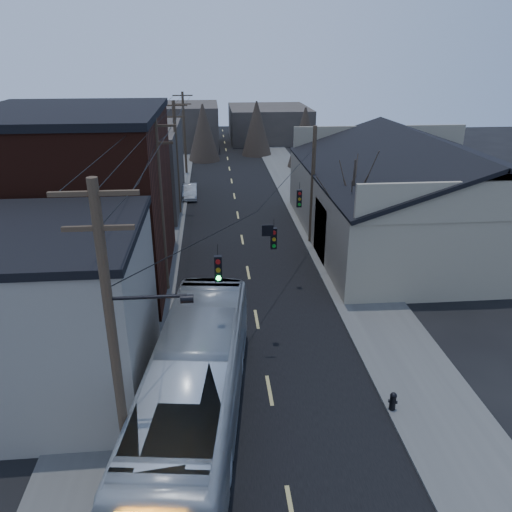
{
  "coord_description": "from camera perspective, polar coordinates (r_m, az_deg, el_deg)",
  "views": [
    {
      "loc": [
        -2.11,
        -9.12,
        13.38
      ],
      "look_at": [
        0.11,
        15.59,
        3.0
      ],
      "focal_mm": 35.0,
      "sensor_mm": 36.0,
      "label": 1
    }
  ],
  "objects": [
    {
      "name": "road_surface",
      "position": [
        41.4,
        -1.94,
        3.84
      ],
      "size": [
        9.0,
        110.0,
        0.02
      ],
      "primitive_type": "cube",
      "color": "black",
      "rests_on": "ground"
    },
    {
      "name": "sidewalk_left",
      "position": [
        41.56,
        -10.94,
        3.58
      ],
      "size": [
        4.0,
        110.0,
        0.12
      ],
      "primitive_type": "cube",
      "color": "#474744",
      "rests_on": "ground"
    },
    {
      "name": "sidewalk_right",
      "position": [
        42.21,
        6.92,
        4.14
      ],
      "size": [
        4.0,
        110.0,
        0.12
      ],
      "primitive_type": "cube",
      "color": "#474744",
      "rests_on": "ground"
    },
    {
      "name": "building_clapboard",
      "position": [
        21.76,
        -23.1,
        -6.3
      ],
      "size": [
        8.0,
        8.0,
        7.0
      ],
      "primitive_type": "cube",
      "color": "gray",
      "rests_on": "ground"
    },
    {
      "name": "building_brick",
      "position": [
        31.31,
        -19.63,
        5.85
      ],
      "size": [
        10.0,
        12.0,
        10.0
      ],
      "primitive_type": "cube",
      "color": "black",
      "rests_on": "ground"
    },
    {
      "name": "building_left_far",
      "position": [
        46.78,
        -14.32,
        9.81
      ],
      "size": [
        9.0,
        14.0,
        7.0
      ],
      "primitive_type": "cube",
      "color": "#37322C",
      "rests_on": "ground"
    },
    {
      "name": "warehouse",
      "position": [
        38.81,
        18.09,
        5.59
      ],
      "size": [
        16.16,
        20.6,
        7.73
      ],
      "color": "#9B9271",
      "rests_on": "ground"
    },
    {
      "name": "building_far_left",
      "position": [
        74.94,
        -8.33,
        14.51
      ],
      "size": [
        10.0,
        12.0,
        6.0
      ],
      "primitive_type": "cube",
      "color": "#37322C",
      "rests_on": "ground"
    },
    {
      "name": "building_far_right",
      "position": [
        80.38,
        1.47,
        14.92
      ],
      "size": [
        12.0,
        14.0,
        5.0
      ],
      "primitive_type": "cube",
      "color": "#37322C",
      "rests_on": "ground"
    },
    {
      "name": "bare_tree",
      "position": [
        31.9,
        10.82,
        4.44
      ],
      "size": [
        0.4,
        0.4,
        7.2
      ],
      "primitive_type": "cone",
      "color": "black",
      "rests_on": "ground"
    },
    {
      "name": "utility_lines",
      "position": [
        34.33,
        -6.72,
        8.34
      ],
      "size": [
        11.24,
        45.28,
        10.5
      ],
      "color": "#382B1E",
      "rests_on": "ground"
    },
    {
      "name": "bus",
      "position": [
        19.06,
        -6.99,
        -14.8
      ],
      "size": [
        4.72,
        13.43,
        3.66
      ],
      "primitive_type": "imported",
      "rotation": [
        0.0,
        0.0,
        3.01
      ],
      "color": "#9DA3A8",
      "rests_on": "ground"
    },
    {
      "name": "parked_car",
      "position": [
        48.72,
        -7.59,
        7.34
      ],
      "size": [
        1.44,
        3.91,
        1.28
      ],
      "primitive_type": "imported",
      "rotation": [
        0.0,
        0.0,
        0.02
      ],
      "color": "#A1A5A9",
      "rests_on": "ground"
    },
    {
      "name": "fire_hydrant",
      "position": [
        21.16,
        15.38,
        -15.63
      ],
      "size": [
        0.38,
        0.27,
        0.78
      ],
      "rotation": [
        0.0,
        0.0,
        -0.38
      ],
      "color": "black",
      "rests_on": "sidewalk_right"
    }
  ]
}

